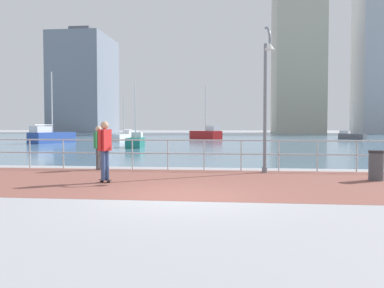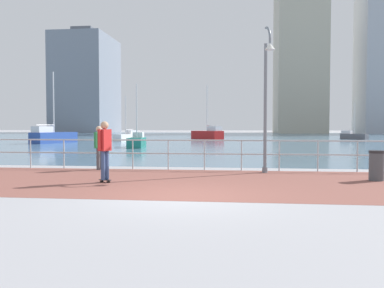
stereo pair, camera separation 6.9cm
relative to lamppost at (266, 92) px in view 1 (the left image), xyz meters
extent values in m
plane|color=#9E9EA3|center=(-2.27, 34.89, -2.88)|extent=(220.00, 220.00, 0.00)
cube|color=brown|center=(-2.27, -2.46, -2.88)|extent=(28.00, 6.45, 0.01)
cube|color=slate|center=(-2.27, 45.76, -2.88)|extent=(180.00, 88.00, 0.00)
cylinder|color=#B2BCC1|center=(-9.27, 0.76, -2.31)|extent=(0.05, 0.05, 1.14)
cylinder|color=#B2BCC1|center=(-7.87, 0.76, -2.31)|extent=(0.05, 0.05, 1.14)
cylinder|color=#B2BCC1|center=(-6.47, 0.76, -2.31)|extent=(0.05, 0.05, 1.14)
cylinder|color=#B2BCC1|center=(-5.07, 0.76, -2.31)|extent=(0.05, 0.05, 1.14)
cylinder|color=#B2BCC1|center=(-3.67, 0.76, -2.31)|extent=(0.05, 0.05, 1.14)
cylinder|color=#B2BCC1|center=(-2.27, 0.76, -2.31)|extent=(0.05, 0.05, 1.14)
cylinder|color=#B2BCC1|center=(-0.87, 0.76, -2.31)|extent=(0.05, 0.05, 1.14)
cylinder|color=#B2BCC1|center=(0.53, 0.76, -2.31)|extent=(0.05, 0.05, 1.14)
cylinder|color=#B2BCC1|center=(1.93, 0.76, -2.31)|extent=(0.05, 0.05, 1.14)
cylinder|color=#B2BCC1|center=(3.33, 0.76, -2.31)|extent=(0.05, 0.05, 1.14)
cylinder|color=#B2BCC1|center=(-2.27, 0.76, -1.74)|extent=(25.20, 0.06, 0.06)
cylinder|color=#B2BCC1|center=(-2.27, 0.76, -2.25)|extent=(25.20, 0.06, 0.06)
cylinder|color=slate|center=(-0.03, 0.16, -2.78)|extent=(0.19, 0.19, 0.20)
cylinder|color=slate|center=(-0.03, 0.16, -0.57)|extent=(0.12, 0.12, 4.61)
cylinder|color=slate|center=(-0.02, 0.09, 2.27)|extent=(0.12, 0.20, 0.11)
cylinder|color=slate|center=(0.01, -0.06, 2.23)|extent=(0.12, 0.21, 0.15)
cylinder|color=slate|center=(0.04, -0.19, 2.14)|extent=(0.12, 0.20, 0.18)
cylinder|color=slate|center=(0.06, -0.29, 2.02)|extent=(0.11, 0.18, 0.19)
cylinder|color=slate|center=(0.07, -0.35, 1.88)|extent=(0.11, 0.14, 0.19)
cylinder|color=slate|center=(0.07, -0.37, 1.73)|extent=(0.10, 0.10, 0.17)
cone|color=silver|center=(0.07, -0.37, 1.53)|extent=(0.36, 0.36, 0.22)
cylinder|color=black|center=(-4.78, -3.00, -2.85)|extent=(0.07, 0.05, 0.06)
cylinder|color=black|center=(-4.81, -3.07, -2.85)|extent=(0.07, 0.05, 0.06)
cylinder|color=black|center=(-5.02, -2.90, -2.85)|extent=(0.07, 0.05, 0.06)
cylinder|color=black|center=(-5.05, -2.97, -2.85)|extent=(0.07, 0.05, 0.06)
cube|color=black|center=(-4.91, -2.99, -2.80)|extent=(0.41, 0.26, 0.02)
cylinder|color=#384C7A|center=(-4.88, -2.91, -2.36)|extent=(0.17, 0.17, 0.86)
cylinder|color=#384C7A|center=(-4.95, -3.06, -2.36)|extent=(0.17, 0.17, 0.86)
cube|color=red|center=(-4.91, -2.99, -1.61)|extent=(0.36, 0.41, 0.64)
cylinder|color=red|center=(-4.82, -2.78, -1.60)|extent=(0.12, 0.12, 0.61)
cylinder|color=red|center=(-5.01, -3.20, -1.60)|extent=(0.12, 0.12, 0.61)
sphere|color=tan|center=(-4.91, -2.99, -1.18)|extent=(0.24, 0.24, 0.24)
cylinder|color=#4C4C51|center=(-6.29, 0.49, -2.46)|extent=(0.15, 0.15, 0.83)
cylinder|color=#4C4C51|center=(-6.31, 0.33, -2.46)|extent=(0.15, 0.15, 0.83)
cube|color=#2D8C4C|center=(-6.30, 0.41, -1.74)|extent=(0.28, 0.37, 0.62)
cylinder|color=#2D8C4C|center=(-6.27, 0.64, -1.72)|extent=(0.10, 0.10, 0.59)
cylinder|color=#2D8C4C|center=(-6.33, 0.18, -1.72)|extent=(0.10, 0.10, 0.59)
sphere|color=#DBAD89|center=(-6.30, 0.41, -1.31)|extent=(0.23, 0.23, 0.23)
cylinder|color=#474C51|center=(3.24, -1.60, -2.45)|extent=(0.44, 0.44, 0.85)
cylinder|color=#262628|center=(3.24, -1.60, -1.99)|extent=(0.46, 0.46, 0.08)
cube|color=white|center=(-13.71, 29.98, -2.49)|extent=(2.08, 3.78, 0.77)
cube|color=silver|center=(-13.41, 31.02, -1.89)|extent=(1.11, 1.47, 0.43)
cylinder|color=silver|center=(-13.71, 29.98, 0.04)|extent=(0.09, 0.09, 4.29)
cylinder|color=silver|center=(-13.49, 30.74, -1.59)|extent=(0.52, 1.58, 0.07)
cube|color=#284799|center=(-19.17, 23.62, -2.34)|extent=(3.11, 5.22, 1.07)
cube|color=silver|center=(-19.67, 22.21, -1.51)|extent=(1.62, 2.05, 0.59)
cylinder|color=silver|center=(-19.17, 23.62, 1.16)|extent=(0.12, 0.12, 5.94)
cylinder|color=silver|center=(-19.54, 22.59, -1.10)|extent=(0.84, 2.15, 0.10)
cube|color=#B21E1E|center=(-5.10, 37.63, -2.35)|extent=(4.48, 4.68, 1.06)
cube|color=silver|center=(-4.10, 36.54, -1.52)|extent=(2.00, 2.04, 0.59)
cylinder|color=silver|center=(-5.10, 37.63, 1.13)|extent=(0.12, 0.12, 5.90)
cylinder|color=silver|center=(-4.36, 36.83, -1.11)|extent=(1.58, 1.70, 0.09)
cube|color=#197266|center=(-8.98, 16.59, -2.50)|extent=(1.51, 3.65, 0.76)
cube|color=silver|center=(-9.11, 17.64, -1.91)|extent=(0.91, 1.36, 0.42)
cylinder|color=silver|center=(-8.98, 16.59, -0.01)|extent=(0.08, 0.08, 4.23)
cylinder|color=silver|center=(-9.08, 17.36, -1.61)|extent=(0.25, 1.59, 0.07)
cube|color=#595960|center=(13.54, 38.93, -2.52)|extent=(3.14, 2.98, 0.71)
cube|color=silver|center=(12.80, 39.60, -1.97)|extent=(1.37, 1.33, 0.39)
cylinder|color=silver|center=(13.54, 38.93, -0.20)|extent=(0.08, 0.08, 3.94)
cylinder|color=silver|center=(13.00, 39.42, -1.70)|extent=(1.15, 1.05, 0.06)
cube|color=#B2AD99|center=(13.32, 86.37, 15.42)|extent=(11.18, 15.79, 36.60)
cube|color=slate|center=(-40.55, 87.42, 9.46)|extent=(13.21, 17.93, 24.68)
cube|color=#4E5560|center=(-40.55, 87.42, 22.80)|extent=(5.28, 7.17, 2.00)
camera|label=1|loc=(-1.02, -14.60, -1.20)|focal=37.96mm
camera|label=2|loc=(-0.95, -14.59, -1.20)|focal=37.96mm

